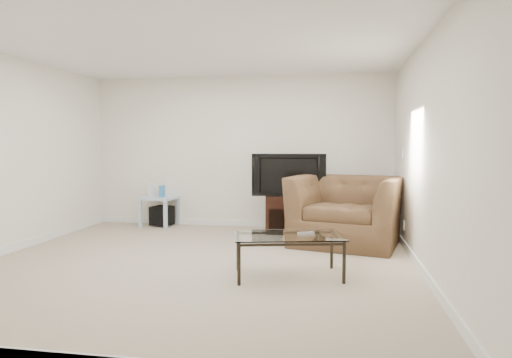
% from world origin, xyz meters
% --- Properties ---
extents(floor, '(5.00, 5.00, 0.00)m').
position_xyz_m(floor, '(0.00, 0.00, 0.00)').
color(floor, tan).
rests_on(floor, ground).
extents(ceiling, '(5.00, 5.00, 0.00)m').
position_xyz_m(ceiling, '(0.00, 0.00, 2.50)').
color(ceiling, white).
rests_on(ceiling, ground).
extents(wall_back, '(5.00, 0.02, 2.50)m').
position_xyz_m(wall_back, '(0.00, 2.50, 1.25)').
color(wall_back, silver).
rests_on(wall_back, ground).
extents(wall_right, '(0.02, 5.00, 2.50)m').
position_xyz_m(wall_right, '(2.50, 0.00, 1.25)').
color(wall_right, silver).
rests_on(wall_right, ground).
extents(plate_back, '(0.12, 0.02, 0.12)m').
position_xyz_m(plate_back, '(-1.40, 2.49, 1.25)').
color(plate_back, white).
rests_on(plate_back, wall_back).
extents(plate_right_switch, '(0.02, 0.09, 0.13)m').
position_xyz_m(plate_right_switch, '(2.49, 1.60, 1.25)').
color(plate_right_switch, white).
rests_on(plate_right_switch, wall_right).
extents(plate_right_outlet, '(0.02, 0.08, 0.12)m').
position_xyz_m(plate_right_outlet, '(2.49, 1.30, 0.30)').
color(plate_right_outlet, white).
rests_on(plate_right_outlet, wall_right).
extents(tv_stand, '(0.76, 0.57, 0.59)m').
position_xyz_m(tv_stand, '(0.87, 2.05, 0.29)').
color(tv_stand, black).
rests_on(tv_stand, floor).
extents(dvd_player, '(0.45, 0.34, 0.06)m').
position_xyz_m(dvd_player, '(0.87, 2.01, 0.49)').
color(dvd_player, black).
rests_on(dvd_player, tv_stand).
extents(television, '(1.06, 0.30, 0.65)m').
position_xyz_m(television, '(0.87, 2.02, 0.91)').
color(television, black).
rests_on(television, tv_stand).
extents(side_table, '(0.58, 0.58, 0.50)m').
position_xyz_m(side_table, '(-1.34, 2.28, 0.25)').
color(side_table, silver).
rests_on(side_table, floor).
extents(subwoofer, '(0.38, 0.38, 0.31)m').
position_xyz_m(subwoofer, '(-1.31, 2.30, 0.18)').
color(subwoofer, black).
rests_on(subwoofer, floor).
extents(game_console, '(0.09, 0.17, 0.23)m').
position_xyz_m(game_console, '(-1.46, 2.27, 0.61)').
color(game_console, white).
rests_on(game_console, side_table).
extents(game_case, '(0.06, 0.15, 0.20)m').
position_xyz_m(game_case, '(-1.28, 2.25, 0.59)').
color(game_case, '#337FCC').
rests_on(game_case, side_table).
extents(recliner, '(1.62, 1.25, 1.26)m').
position_xyz_m(recliner, '(1.73, 1.39, 0.63)').
color(recliner, brown).
rests_on(recliner, floor).
extents(coffee_table, '(1.23, 0.87, 0.44)m').
position_xyz_m(coffee_table, '(1.10, -0.30, 0.22)').
color(coffee_table, black).
rests_on(coffee_table, floor).
extents(remote, '(0.18, 0.12, 0.02)m').
position_xyz_m(remote, '(1.28, -0.22, 0.45)').
color(remote, '#B2B2B7').
rests_on(remote, coffee_table).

